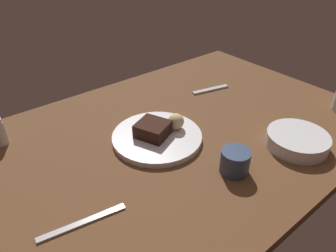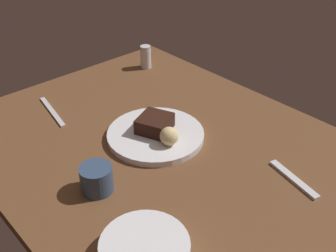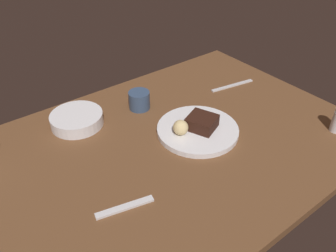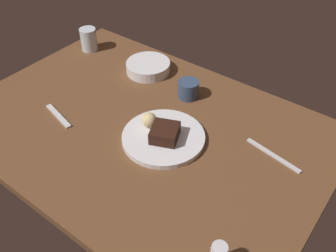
% 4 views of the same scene
% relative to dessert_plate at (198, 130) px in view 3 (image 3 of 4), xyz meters
% --- Properties ---
extents(dining_table, '(1.20, 0.84, 0.03)m').
position_rel_dessert_plate_xyz_m(dining_table, '(0.10, -0.01, -0.02)').
color(dining_table, brown).
rests_on(dining_table, ground).
extents(dessert_plate, '(0.26, 0.26, 0.02)m').
position_rel_dessert_plate_xyz_m(dessert_plate, '(0.00, 0.00, 0.00)').
color(dessert_plate, silver).
rests_on(dessert_plate, dining_table).
extents(chocolate_cake_slice, '(0.11, 0.11, 0.04)m').
position_rel_dessert_plate_xyz_m(chocolate_cake_slice, '(-0.01, 0.01, 0.03)').
color(chocolate_cake_slice, black).
rests_on(chocolate_cake_slice, dessert_plate).
extents(bread_roll, '(0.05, 0.05, 0.05)m').
position_rel_dessert_plate_xyz_m(bread_roll, '(0.06, -0.01, 0.03)').
color(bread_roll, '#DBC184').
rests_on(bread_roll, dessert_plate).
extents(side_bowl, '(0.17, 0.17, 0.04)m').
position_rel_dessert_plate_xyz_m(side_bowl, '(0.29, -0.28, 0.01)').
color(side_bowl, silver).
rests_on(side_bowl, dining_table).
extents(coffee_cup, '(0.07, 0.07, 0.06)m').
position_rel_dessert_plate_xyz_m(coffee_cup, '(0.07, -0.23, 0.02)').
color(coffee_cup, '#334766').
rests_on(coffee_cup, dining_table).
extents(dessert_spoon, '(0.15, 0.05, 0.01)m').
position_rel_dessert_plate_xyz_m(dessert_spoon, '(0.35, 0.13, -0.01)').
color(dessert_spoon, silver).
rests_on(dessert_spoon, dining_table).
extents(butter_knife, '(0.19, 0.05, 0.01)m').
position_rel_dessert_plate_xyz_m(butter_knife, '(-0.31, -0.14, -0.01)').
color(butter_knife, silver).
rests_on(butter_knife, dining_table).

